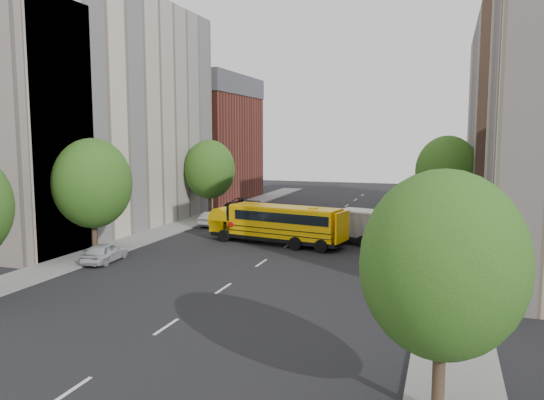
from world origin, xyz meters
The scene contains 18 objects.
ground centered at (0.00, 0.00, 0.00)m, with size 120.00×120.00×0.00m, color black.
sidewalk_left centered at (-11.50, 5.00, 0.06)m, with size 3.00×80.00×0.12m, color slate.
sidewalk_right centered at (11.50, 5.00, 0.06)m, with size 3.00×80.00×0.12m, color slate.
lane_markings centered at (0.00, 10.00, 0.01)m, with size 0.15×64.00×0.01m, color silver.
building_left_cream centered at (-18.00, 6.00, 10.00)m, with size 10.00×26.00×20.00m, color #C1B29B.
building_left_redbrick centered at (-18.00, 28.00, 6.50)m, with size 10.00×15.00×13.00m, color maroon.
building_right_far centered at (18.00, 20.00, 9.00)m, with size 10.00×22.00×18.00m, color tan.
street_tree_1 centered at (-11.00, -4.00, 4.95)m, with size 5.12×5.12×7.90m.
street_tree_2 centered at (-11.00, 14.00, 4.83)m, with size 4.99×4.99×7.71m.
street_tree_3 centered at (11.00, -18.00, 4.45)m, with size 4.61×4.61×7.11m.
street_tree_4 centered at (11.00, 14.00, 5.08)m, with size 5.25×5.25×8.10m.
street_tree_5 centered at (11.00, 26.00, 4.70)m, with size 4.86×4.86×7.51m.
school_bus centered at (-1.04, 4.11, 1.65)m, with size 10.73×4.39×2.96m.
safari_truck centered at (5.51, 5.85, 1.36)m, with size 6.37×3.71×2.58m.
parked_car_0 centered at (-9.56, -4.92, 0.65)m, with size 1.53×3.81×1.30m, color silver.
parked_car_1 centered at (-8.93, 10.21, 0.64)m, with size 1.35×3.87×1.27m, color silver.
parked_car_2 centered at (-9.60, 19.62, 0.77)m, with size 2.55×5.53×1.54m, color black.
parked_car_5 centered at (9.60, 22.81, 0.70)m, with size 1.49×4.27×1.41m, color gray.
Camera 1 is at (11.02, -33.05, 7.95)m, focal length 35.00 mm.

